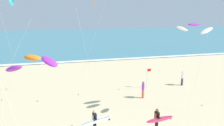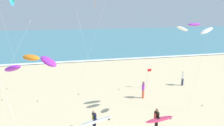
{
  "view_description": "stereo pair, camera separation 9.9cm",
  "coord_description": "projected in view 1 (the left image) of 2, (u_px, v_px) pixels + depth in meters",
  "views": [
    {
      "loc": [
        -4.04,
        -10.09,
        8.02
      ],
      "look_at": [
        0.33,
        7.33,
        3.79
      ],
      "focal_mm": 36.59,
      "sensor_mm": 36.0,
      "label": 1
    },
    {
      "loc": [
        -3.94,
        -10.12,
        8.02
      ],
      "look_at": [
        0.33,
        7.33,
        3.79
      ],
      "focal_mm": 36.59,
      "sensor_mm": 36.0,
      "label": 2
    }
  ],
  "objects": [
    {
      "name": "lifeguard_flag",
      "position": [
        147.0,
        76.0,
        23.7
      ],
      "size": [
        0.45,
        0.05,
        2.1
      ],
      "color": "silver",
      "rests_on": "ground"
    },
    {
      "name": "shoreline_foam",
      "position": [
        83.0,
        61.0,
        36.01
      ],
      "size": [
        160.0,
        1.06,
        0.01
      ],
      "primitive_type": "cube",
      "color": "white",
      "rests_on": "ocean_water"
    },
    {
      "name": "surfer_trailing",
      "position": [
        95.0,
        121.0,
        14.67
      ],
      "size": [
        2.16,
        1.06,
        1.71
      ],
      "color": "black",
      "rests_on": "ground"
    },
    {
      "name": "surfer_third",
      "position": [
        158.0,
        119.0,
        14.88
      ],
      "size": [
        2.01,
        1.01,
        1.71
      ],
      "color": "black",
      "rests_on": "ground"
    },
    {
      "name": "kite_arc_violet_low",
      "position": [
        194.0,
        28.0,
        16.86
      ],
      "size": [
        2.94,
        2.88,
        7.05
      ],
      "color": "white",
      "rests_on": "ground"
    },
    {
      "name": "bystander_purple_top",
      "position": [
        143.0,
        90.0,
        21.02
      ],
      "size": [
        0.33,
        0.42,
        1.59
      ],
      "color": "#D8593F",
      "rests_on": "ground"
    },
    {
      "name": "bystander_white_top",
      "position": [
        182.0,
        78.0,
        24.57
      ],
      "size": [
        0.32,
        0.44,
        1.59
      ],
      "color": "#2D334C",
      "rests_on": "ground"
    },
    {
      "name": "ocean_water",
      "position": [
        70.0,
        39.0,
        64.07
      ],
      "size": [
        160.0,
        60.0,
        0.08
      ],
      "primitive_type": "cube",
      "color": "teal",
      "rests_on": "ground"
    },
    {
      "name": "kite_delta_cobalt_mid",
      "position": [
        11.0,
        0.0,
        25.12
      ],
      "size": [
        1.01,
        4.55,
        9.76
      ],
      "color": "#2D99DB",
      "rests_on": "ground"
    },
    {
      "name": "kite_arc_amber_high",
      "position": [
        33.0,
        63.0,
        8.81
      ],
      "size": [
        3.47,
        4.34,
        6.32
      ],
      "color": "purple",
      "rests_on": "ground"
    }
  ]
}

